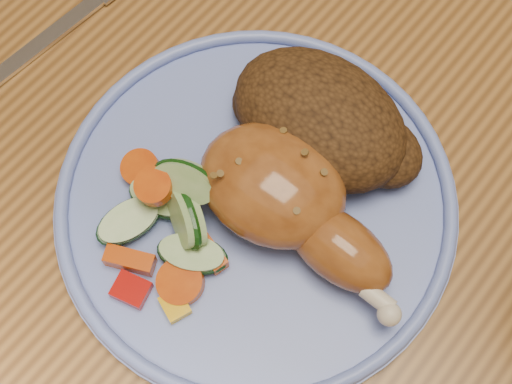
% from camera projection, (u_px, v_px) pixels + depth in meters
% --- Properties ---
extents(ground, '(4.00, 4.00, 0.00)m').
position_uv_depth(ground, '(326.00, 360.00, 1.22)').
color(ground, brown).
rests_on(ground, ground).
extents(dining_table, '(0.90, 1.40, 0.75)m').
position_uv_depth(dining_table, '(398.00, 226.00, 0.60)').
color(dining_table, '#8F5B26').
rests_on(dining_table, ground).
extents(plate, '(0.29, 0.29, 0.01)m').
position_uv_depth(plate, '(256.00, 203.00, 0.52)').
color(plate, '#6A7FD1').
rests_on(plate, dining_table).
extents(plate_rim, '(0.29, 0.29, 0.01)m').
position_uv_depth(plate_rim, '(256.00, 197.00, 0.51)').
color(plate_rim, '#6A7FD1').
rests_on(plate_rim, plate).
extents(chicken_leg, '(0.18, 0.10, 0.06)m').
position_uv_depth(chicken_leg, '(288.00, 200.00, 0.48)').
color(chicken_leg, '#96521F').
rests_on(chicken_leg, plate).
extents(rice_pilaf, '(0.15, 0.10, 0.06)m').
position_uv_depth(rice_pilaf, '(323.00, 121.00, 0.51)').
color(rice_pilaf, '#412610').
rests_on(rice_pilaf, plate).
extents(vegetable_pile, '(0.12, 0.11, 0.06)m').
position_uv_depth(vegetable_pile, '(168.00, 220.00, 0.49)').
color(vegetable_pile, '#A50A05').
rests_on(vegetable_pile, plate).
extents(fork, '(0.03, 0.17, 0.00)m').
position_uv_depth(fork, '(68.00, 22.00, 0.58)').
color(fork, silver).
rests_on(fork, dining_table).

